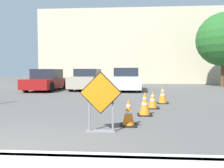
{
  "coord_description": "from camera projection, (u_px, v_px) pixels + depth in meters",
  "views": [
    {
      "loc": [
        2.11,
        -2.96,
        1.3
      ],
      "look_at": [
        1.32,
        8.82,
        0.63
      ],
      "focal_mm": 35.0,
      "sensor_mm": 36.0,
      "label": 1
    }
  ],
  "objects": [
    {
      "name": "ground_plane",
      "position": [
        91.0,
        93.0,
        13.13
      ],
      "size": [
        96.0,
        96.0,
        0.0
      ],
      "primitive_type": "plane",
      "color": "#565451"
    },
    {
      "name": "road_closed_sign",
      "position": [
        101.0,
        99.0,
        4.65
      ],
      "size": [
        0.9,
        0.2,
        1.3
      ],
      "color": "black",
      "rests_on": "ground_plane"
    },
    {
      "name": "traffic_cone_nearest",
      "position": [
        128.0,
        112.0,
        5.23
      ],
      "size": [
        0.39,
        0.39,
        0.66
      ],
      "color": "black",
      "rests_on": "ground_plane"
    },
    {
      "name": "traffic_cone_second",
      "position": [
        145.0,
        104.0,
        6.48
      ],
      "size": [
        0.43,
        0.43,
        0.7
      ],
      "color": "black",
      "rests_on": "ground_plane"
    },
    {
      "name": "traffic_cone_third",
      "position": [
        153.0,
        100.0,
        7.71
      ],
      "size": [
        0.44,
        0.44,
        0.62
      ],
      "color": "black",
      "rests_on": "ground_plane"
    },
    {
      "name": "traffic_cone_fourth",
      "position": [
        163.0,
        95.0,
        8.92
      ],
      "size": [
        0.44,
        0.44,
        0.72
      ],
      "color": "black",
      "rests_on": "ground_plane"
    },
    {
      "name": "parked_car_nearest",
      "position": [
        47.0,
        81.0,
        15.22
      ],
      "size": [
        1.98,
        4.49,
        1.47
      ],
      "rotation": [
        0.0,
        0.0,
        3.11
      ],
      "color": "maroon",
      "rests_on": "ground_plane"
    },
    {
      "name": "parked_car_second",
      "position": [
        88.0,
        80.0,
        15.77
      ],
      "size": [
        2.08,
        4.43,
        1.49
      ],
      "rotation": [
        0.0,
        0.0,
        3.07
      ],
      "color": "#A39984",
      "rests_on": "ground_plane"
    },
    {
      "name": "parked_car_third",
      "position": [
        126.0,
        80.0,
        15.35
      ],
      "size": [
        1.95,
        4.71,
        1.56
      ],
      "rotation": [
        0.0,
        0.0,
        3.16
      ],
      "color": "silver",
      "rests_on": "ground_plane"
    },
    {
      "name": "building_facade_backdrop",
      "position": [
        138.0,
        48.0,
        25.75
      ],
      "size": [
        22.31,
        5.0,
        8.13
      ],
      "color": "beige",
      "rests_on": "ground_plane"
    },
    {
      "name": "street_tree_behind_lot",
      "position": [
        224.0,
        39.0,
        18.39
      ],
      "size": [
        4.49,
        4.49,
        6.27
      ],
      "color": "#513823",
      "rests_on": "ground_plane"
    }
  ]
}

